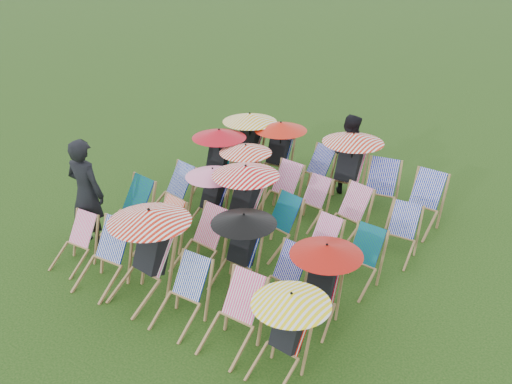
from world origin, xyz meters
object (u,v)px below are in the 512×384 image
Objects in this scene: deckchair_0 at (74,243)px; deckchair_5 at (283,333)px; deckchair_29 at (421,203)px; person_left at (86,193)px; person_rear at (349,154)px.

deckchair_5 is at bearing -5.57° from deckchair_0.
deckchair_29 is (4.02, 4.51, 0.09)m from deckchair_0.
person_rear is at bearing -126.45° from person_left.
deckchair_29 is 1.91m from person_rear.
deckchair_5 is 1.15× the size of deckchair_29.
deckchair_0 is at bearing 67.17° from person_rear.
person_left reaches higher than person_rear.
deckchair_0 is 0.42× the size of person_left.
deckchair_5 is 4.47m from person_left.
deckchair_29 is at bearing 94.44° from deckchair_5.
deckchair_5 is 0.59× the size of person_left.
deckchair_5 is at bearing 165.15° from person_left.
deckchair_0 is 6.04m from deckchair_29.
deckchair_29 is at bearing 162.75° from person_rear.
person_left is at bearing 175.51° from deckchair_5.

